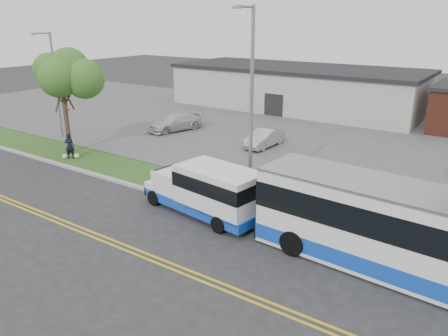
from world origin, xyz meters
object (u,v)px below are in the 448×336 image
Objects in this scene: streetlight_near at (251,103)px; parked_car_b at (175,122)px; transit_bus at (416,236)px; shuttle_bus at (209,189)px; pedestrian at (70,146)px; tree_west at (62,80)px; parked_car_a at (264,138)px; streetlight_far at (55,81)px.

streetlight_near is 2.00× the size of parked_car_b.
transit_bus is (8.34, -2.30, -3.55)m from streetlight_near.
streetlight_near is at bearing 76.05° from shuttle_bus.
parked_car_b is (-12.12, 11.73, -0.56)m from shuttle_bus.
pedestrian is 9.96m from parked_car_b.
tree_west is 0.57× the size of transit_bus.
shuttle_bus is 1.75× the size of parked_car_a.
parked_car_a is at bearing -163.62° from pedestrian.
parked_car_a is at bearing 40.32° from tree_west.
transit_bus is at bearing -6.77° from tree_west.
tree_west is at bearing -137.11° from parked_car_a.
pedestrian is (1.26, -0.89, -4.16)m from tree_west.
tree_west is at bearing 176.99° from transit_bus.
streetlight_near is 0.78× the size of transit_bus.
pedestrian is (-12.85, 1.80, -0.38)m from shuttle_bus.
streetlight_far is (-19.00, 2.69, -0.76)m from streetlight_near.
streetlight_near reaches higher than parked_car_b.
parked_car_b is at bearing 77.61° from tree_west.
transit_bus reaches higher than parked_car_a.
pedestrian is at bearing -76.48° from parked_car_b.
streetlight_near is 4.56m from shuttle_bus.
transit_bus is 17.37m from parked_car_a.
streetlight_far is at bearing -60.84° from pedestrian.
parked_car_a is 8.58m from parked_car_b.
transit_bus reaches higher than pedestrian.
shuttle_bus reaches higher than parked_car_a.
streetlight_far is 1.69× the size of parked_car_b.
tree_west is 3.99× the size of pedestrian.
streetlight_far is at bearing -152.56° from parked_car_a.
streetlight_near reaches higher than parked_car_a.
tree_west is 4.62m from streetlight_far.
pedestrian reaches higher than parked_car_a.
pedestrian is (5.26, -3.11, -3.51)m from streetlight_far.
streetlight_near is 16.72m from parked_car_b.
streetlight_near is 19.20m from streetlight_far.
pedestrian is at bearing -178.25° from streetlight_near.
pedestrian is (-13.74, -0.42, -4.27)m from streetlight_near.
streetlight_far is (-4.00, 2.22, -0.65)m from tree_west.
pedestrian is at bearing 180.00° from shuttle_bus.
streetlight_near is at bearing -18.48° from parked_car_b.
parked_car_b is at bearing 154.82° from transit_bus.
transit_bus is (23.34, -2.77, -3.44)m from tree_west.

